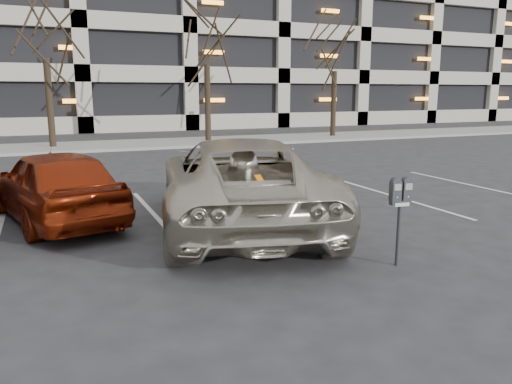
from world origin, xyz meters
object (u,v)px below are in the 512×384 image
tree_d (336,29)px  parking_meter (400,200)px  suv_silver (240,182)px  tree_c (206,15)px  car_red (56,185)px

tree_d → parking_meter: 20.80m
parking_meter → suv_silver: (-1.27, 2.91, -0.15)m
tree_c → parking_meter: (-2.82, -17.74, -4.95)m
tree_d → parking_meter: tree_d is taller
tree_d → car_red: tree_d is taller
suv_silver → car_red: size_ratio=1.52×
tree_c → suv_silver: tree_c is taller
tree_d → parking_meter: size_ratio=6.22×
tree_d → suv_silver: (-11.09, -14.83, -4.80)m
tree_d → car_red: bearing=-137.0°
tree_d → suv_silver: bearing=-126.8°
suv_silver → car_red: 3.49m
tree_c → parking_meter: tree_c is taller
tree_c → car_red: 15.92m
tree_c → suv_silver: size_ratio=1.29×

